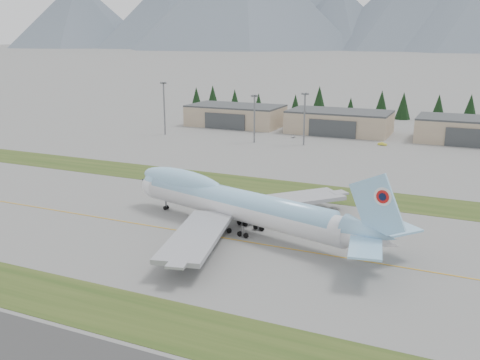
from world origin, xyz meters
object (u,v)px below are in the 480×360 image
at_px(hangar_center, 339,122).
at_px(hangar_right, 474,130).
at_px(boeing_747_freighter, 237,204).
at_px(hangar_left, 236,115).
at_px(service_vehicle_b, 382,145).
at_px(service_vehicle_a, 293,138).

distance_m(hangar_center, hangar_right, 60.00).
height_order(boeing_747_freighter, hangar_center, boeing_747_freighter).
bearing_deg(hangar_center, hangar_left, 180.00).
height_order(boeing_747_freighter, hangar_left, boeing_747_freighter).
bearing_deg(boeing_747_freighter, service_vehicle_b, 98.56).
bearing_deg(hangar_center, hangar_right, 0.00).
bearing_deg(service_vehicle_a, hangar_center, 41.74).
bearing_deg(service_vehicle_b, hangar_right, -49.39).
xyz_separation_m(boeing_747_freighter, hangar_center, (-11.23, 143.56, -1.10)).
xyz_separation_m(hangar_center, service_vehicle_a, (-16.08, -20.93, -5.39)).
distance_m(hangar_left, service_vehicle_b, 83.22).
bearing_deg(service_vehicle_a, service_vehicle_b, -13.78).
bearing_deg(hangar_center, service_vehicle_a, -127.54).
relative_size(boeing_747_freighter, hangar_right, 1.56).
distance_m(boeing_747_freighter, hangar_right, 151.62).
distance_m(hangar_right, service_vehicle_a, 79.09).
distance_m(boeing_747_freighter, service_vehicle_a, 125.80).
relative_size(hangar_right, service_vehicle_b, 12.36).
bearing_deg(service_vehicle_a, hangar_right, 4.66).
height_order(hangar_center, service_vehicle_a, hangar_center).
height_order(hangar_left, service_vehicle_b, hangar_left).
bearing_deg(hangar_center, service_vehicle_b, -43.03).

